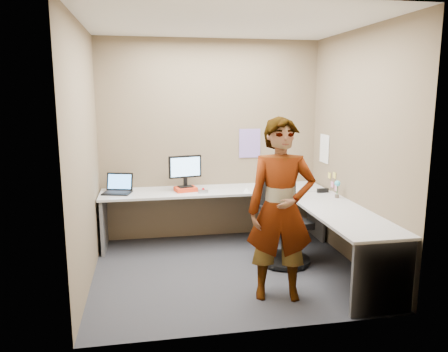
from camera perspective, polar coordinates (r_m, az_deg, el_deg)
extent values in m
plane|color=#25262A|center=(5.09, 0.56, -12.22)|extent=(3.00, 3.00, 0.00)
plane|color=brown|center=(6.00, -1.77, 4.68)|extent=(3.00, 0.00, 3.00)
plane|color=brown|center=(5.22, 17.01, 3.29)|extent=(0.00, 2.70, 2.70)
plane|color=brown|center=(4.68, -17.76, 2.42)|extent=(0.00, 2.70, 2.70)
plane|color=white|center=(4.73, 0.63, 19.42)|extent=(3.00, 3.00, 0.00)
cube|color=#B7B7B7|center=(5.78, -1.25, -1.93)|extent=(2.96, 0.65, 0.03)
cube|color=#B7B7B7|center=(4.91, 14.95, -4.62)|extent=(0.65, 1.91, 0.03)
cube|color=#59595B|center=(5.83, -15.42, -5.92)|extent=(0.04, 0.60, 0.70)
cube|color=#59595B|center=(6.26, 11.94, -4.62)|extent=(0.04, 0.60, 0.70)
cube|color=#59595B|center=(4.27, 20.03, -12.50)|extent=(0.60, 0.04, 0.70)
cube|color=red|center=(5.70, -5.04, -1.72)|extent=(0.31, 0.25, 0.05)
cube|color=black|center=(5.70, -5.04, -1.38)|extent=(0.20, 0.16, 0.01)
cube|color=black|center=(5.70, -5.07, -0.75)|extent=(0.05, 0.04, 0.11)
cube|color=black|center=(5.67, -5.11, 1.22)|extent=(0.43, 0.12, 0.29)
cube|color=#86BAE7|center=(5.65, -5.05, 1.19)|extent=(0.38, 0.09, 0.24)
cube|color=black|center=(5.71, -13.78, -2.16)|extent=(0.39, 0.33, 0.02)
cube|color=black|center=(5.80, -13.46, -0.70)|extent=(0.35, 0.16, 0.22)
cube|color=#4996E9|center=(5.80, -13.46, -0.70)|extent=(0.30, 0.13, 0.18)
cube|color=#B7B7BC|center=(5.59, -2.74, -2.00)|extent=(0.12, 0.08, 0.04)
sphere|color=#B10B11|center=(5.57, -2.73, -1.72)|extent=(0.04, 0.04, 0.04)
cone|color=white|center=(5.63, 3.00, -1.82)|extent=(0.10, 0.10, 0.06)
cube|color=black|center=(5.74, 12.77, -1.86)|extent=(0.15, 0.05, 0.05)
cylinder|color=brown|center=(5.50, 14.52, -2.57)|extent=(0.05, 0.05, 0.04)
cylinder|color=#338C3F|center=(5.48, 14.57, -1.65)|extent=(0.01, 0.01, 0.14)
sphere|color=#40C6E4|center=(5.47, 14.60, -0.94)|extent=(0.07, 0.07, 0.07)
cube|color=#846BB7|center=(6.10, 3.38, 4.30)|extent=(0.30, 0.01, 0.40)
cube|color=white|center=(6.03, 12.98, 3.49)|extent=(0.01, 0.28, 0.38)
cube|color=#F2E059|center=(5.76, 14.22, 0.08)|extent=(0.01, 0.07, 0.07)
cube|color=pink|center=(5.83, 13.96, -1.08)|extent=(0.01, 0.07, 0.07)
cube|color=pink|center=(5.73, 14.44, -1.52)|extent=(0.01, 0.07, 0.07)
cube|color=#F2E059|center=(5.90, 13.61, 0.06)|extent=(0.01, 0.07, 0.07)
cylinder|color=black|center=(5.32, 7.92, -10.77)|extent=(0.60, 0.60, 0.04)
cylinder|color=black|center=(5.24, 7.99, -8.38)|extent=(0.06, 0.06, 0.43)
cube|color=black|center=(5.17, 8.05, -6.04)|extent=(0.56, 0.56, 0.07)
cube|color=black|center=(5.29, 7.00, -1.70)|extent=(0.47, 0.12, 0.59)
cube|color=black|center=(5.01, 5.38, -4.38)|extent=(0.09, 0.32, 0.03)
cube|color=black|center=(5.25, 10.71, -3.82)|extent=(0.09, 0.32, 0.03)
imported|color=#999399|center=(4.23, 7.42, -4.44)|extent=(0.72, 0.54, 1.77)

